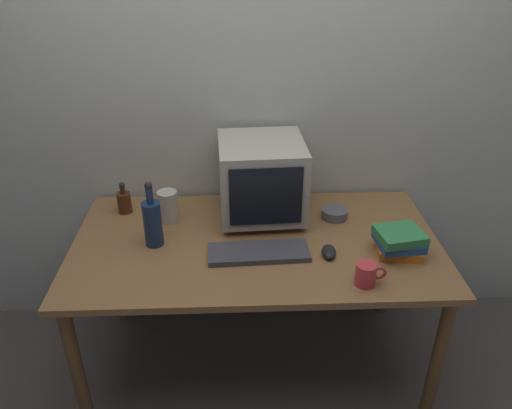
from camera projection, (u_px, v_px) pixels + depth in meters
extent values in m
plane|color=#56514C|center=(256.00, 362.00, 2.53)|extent=(6.00, 6.00, 0.00)
cube|color=beige|center=(252.00, 94.00, 2.35)|extent=(4.00, 0.08, 2.50)
cube|color=olive|center=(256.00, 243.00, 2.18)|extent=(1.59, 0.86, 0.03)
cylinder|color=brown|center=(78.00, 374.00, 2.01)|extent=(0.06, 0.06, 0.71)
cylinder|color=brown|center=(437.00, 363.00, 2.06)|extent=(0.06, 0.06, 0.71)
cylinder|color=brown|center=(116.00, 266.00, 2.66)|extent=(0.06, 0.06, 0.71)
cylinder|color=brown|center=(388.00, 260.00, 2.71)|extent=(0.06, 0.06, 0.71)
cube|color=#B2AD9E|center=(261.00, 212.00, 2.36)|extent=(0.29, 0.25, 0.03)
cube|color=#B2AD9E|center=(261.00, 177.00, 2.27)|extent=(0.40, 0.40, 0.34)
cube|color=black|center=(266.00, 197.00, 2.10)|extent=(0.31, 0.02, 0.27)
cube|color=#3F3F47|center=(259.00, 252.00, 2.07)|extent=(0.43, 0.17, 0.02)
ellipsoid|color=black|center=(329.00, 252.00, 2.07)|extent=(0.07, 0.11, 0.04)
cylinder|color=navy|center=(153.00, 224.00, 2.10)|extent=(0.08, 0.08, 0.20)
cylinder|color=navy|center=(149.00, 195.00, 2.04)|extent=(0.03, 0.03, 0.07)
sphere|color=#262626|center=(148.00, 186.00, 2.01)|extent=(0.03, 0.03, 0.03)
cylinder|color=#472314|center=(124.00, 203.00, 2.37)|extent=(0.07, 0.07, 0.10)
cylinder|color=#472314|center=(122.00, 190.00, 2.34)|extent=(0.02, 0.02, 0.04)
sphere|color=#262626|center=(122.00, 185.00, 2.32)|extent=(0.03, 0.03, 0.03)
cube|color=orange|center=(399.00, 250.00, 2.08)|extent=(0.19, 0.16, 0.04)
cube|color=#28569E|center=(399.00, 242.00, 2.06)|extent=(0.19, 0.18, 0.03)
cube|color=#33894C|center=(400.00, 235.00, 2.04)|extent=(0.21, 0.19, 0.04)
cylinder|color=#CC383D|center=(366.00, 274.00, 1.89)|extent=(0.08, 0.08, 0.09)
torus|color=#CC383D|center=(379.00, 273.00, 1.89)|extent=(0.06, 0.01, 0.06)
cylinder|color=#595B66|center=(335.00, 213.00, 2.34)|extent=(0.12, 0.12, 0.04)
cylinder|color=#B7B2A8|center=(168.00, 206.00, 2.29)|extent=(0.09, 0.09, 0.15)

